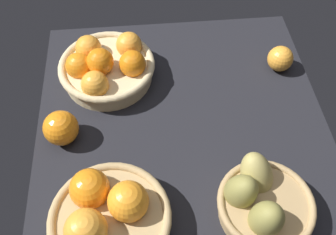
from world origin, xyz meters
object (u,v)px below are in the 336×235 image
(basket_far_right, at_px, (106,67))
(loose_orange_back_gap, at_px, (61,128))
(loose_orange_front_gap, at_px, (280,59))
(basket_near_left_pears, at_px, (260,202))
(basket_far_left, at_px, (108,217))

(basket_far_right, height_order, loose_orange_back_gap, basket_far_right)
(loose_orange_front_gap, bearing_deg, basket_far_right, 89.36)
(loose_orange_front_gap, bearing_deg, basket_near_left_pears, 159.12)
(loose_orange_back_gap, bearing_deg, basket_far_right, -29.49)
(basket_near_left_pears, relative_size, basket_far_left, 0.92)
(basket_far_left, relative_size, loose_orange_back_gap, 2.94)
(basket_near_left_pears, distance_m, loose_orange_front_gap, 0.43)
(basket_far_left, bearing_deg, basket_near_left_pears, -89.19)
(basket_far_right, bearing_deg, basket_near_left_pears, -142.42)
(basket_far_right, distance_m, loose_orange_front_gap, 0.47)
(basket_near_left_pears, xyz_separation_m, basket_far_right, (0.41, 0.32, 0.00))
(basket_near_left_pears, distance_m, basket_far_left, 0.31)
(basket_near_left_pears, distance_m, basket_far_right, 0.52)
(basket_far_right, distance_m, basket_far_left, 0.42)
(basket_far_left, bearing_deg, loose_orange_front_gap, -48.60)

